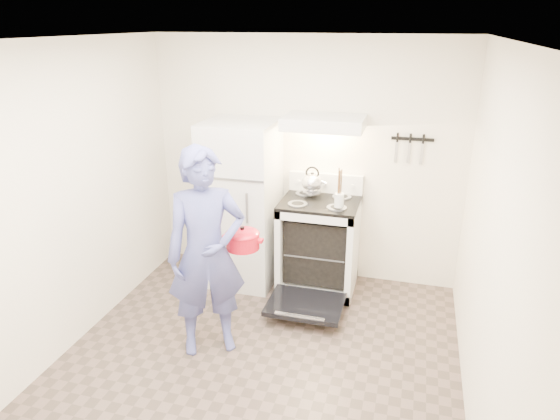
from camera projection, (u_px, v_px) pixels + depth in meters
The scene contains 15 objects.
floor at pixel (253, 371), 3.97m from camera, with size 3.60×3.60×0.00m, color brown.
back_wall at pixel (305, 161), 5.15m from camera, with size 3.20×0.02×2.50m, color #EEE3CB.
refrigerator at pixel (242, 204), 5.12m from camera, with size 0.70×0.70×1.70m, color silver.
stove_body at pixel (319, 246), 5.08m from camera, with size 0.76×0.65×0.92m, color silver.
cooktop at pixel (320, 202), 4.91m from camera, with size 0.76×0.65×0.03m, color black.
backsplash at pixel (326, 183), 5.13m from camera, with size 0.76×0.07×0.20m, color silver.
oven_door at pixel (305, 305), 4.66m from camera, with size 0.70×0.54×0.04m, color black.
oven_rack at pixel (319, 248), 5.09m from camera, with size 0.60×0.52×0.01m, color gray.
range_hood at pixel (324, 123), 4.70m from camera, with size 0.76×0.50×0.12m, color silver.
knife_strip at pixel (413, 139), 4.77m from camera, with size 0.40×0.02×0.03m, color black.
pizza_stone at pixel (315, 243), 5.17m from camera, with size 0.36×0.36×0.02m, color olive.
tea_kettle at pixel (312, 182), 4.98m from camera, with size 0.25×0.21×0.31m, color silver, non-canonical shape.
utensil_jar at pixel (339, 200), 4.64m from camera, with size 0.09×0.09×0.13m, color silver.
person at pixel (206, 254), 3.97m from camera, with size 0.64×0.42×1.75m, color #39437F.
dutch_oven at pixel (243, 241), 4.11m from camera, with size 0.35×0.28×0.23m, color red, non-canonical shape.
Camera 1 is at (1.07, -3.08, 2.62)m, focal length 32.00 mm.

